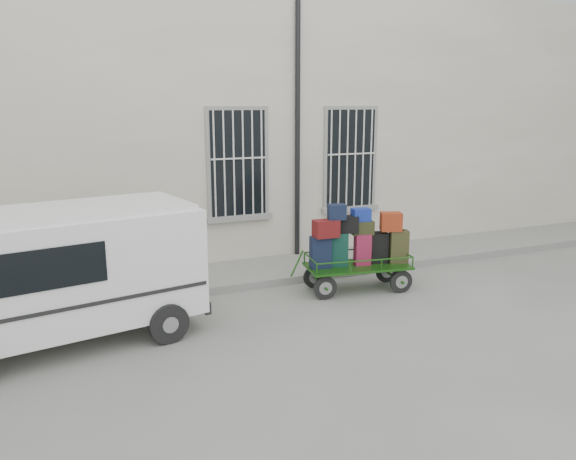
# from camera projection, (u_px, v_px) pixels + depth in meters

# --- Properties ---
(ground) EXTENTS (80.00, 80.00, 0.00)m
(ground) POSITION_uv_depth(u_px,v_px,m) (316.00, 308.00, 9.78)
(ground) COLOR slate
(ground) RESTS_ON ground
(building) EXTENTS (24.00, 5.15, 6.00)m
(building) POSITION_uv_depth(u_px,v_px,m) (221.00, 123.00, 14.05)
(building) COLOR #BEB4A2
(building) RESTS_ON ground
(sidewalk) EXTENTS (24.00, 1.70, 0.15)m
(sidewalk) POSITION_uv_depth(u_px,v_px,m) (270.00, 270.00, 11.74)
(sidewalk) COLOR gray
(sidewalk) RESTS_ON ground
(luggage_cart) EXTENTS (2.33, 1.17, 1.69)m
(luggage_cart) POSITION_uv_depth(u_px,v_px,m) (357.00, 247.00, 10.52)
(luggage_cart) COLOR black
(luggage_cart) RESTS_ON ground
(van) EXTENTS (4.25, 2.39, 2.02)m
(van) POSITION_uv_depth(u_px,v_px,m) (59.00, 268.00, 8.10)
(van) COLOR white
(van) RESTS_ON ground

